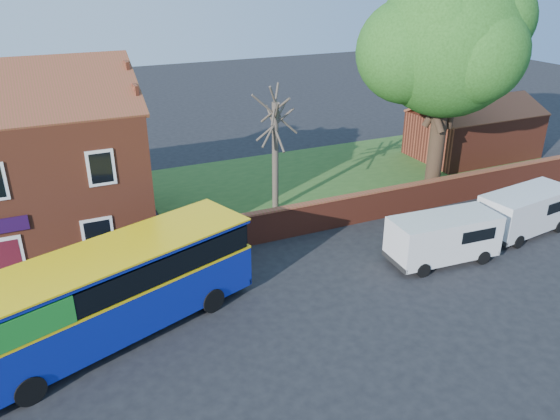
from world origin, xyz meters
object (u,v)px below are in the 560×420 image
van_near (443,236)px  van_far (526,210)px  bus (99,294)px  large_tree (447,47)px

van_near → van_far: van_far is taller
van_near → van_far: 5.53m
bus → van_near: 14.50m
van_near → van_far: (5.50, 0.58, 0.01)m
van_near → large_tree: large_tree is taller
large_tree → van_far: bearing=-89.4°
van_far → large_tree: size_ratio=0.42×
van_far → large_tree: 9.75m
van_near → large_tree: 11.53m
van_near → large_tree: size_ratio=0.40×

